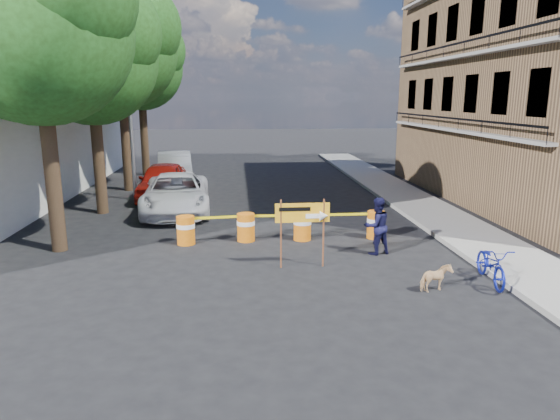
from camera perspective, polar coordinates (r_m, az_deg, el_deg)
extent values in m
plane|color=black|center=(13.77, 1.25, -6.38)|extent=(120.00, 120.00, 0.00)
cube|color=gray|center=(20.88, 16.58, -0.04)|extent=(2.40, 40.00, 0.15)
cube|color=#886545|center=(24.91, 28.69, 14.68)|extent=(8.00, 16.00, 12.00)
cylinder|color=#332316|center=(16.00, -24.64, 4.44)|extent=(0.44, 0.44, 5.04)
sphere|color=#1D3F12|center=(15.97, -25.95, 17.97)|extent=(5.20, 5.20, 5.20)
sphere|color=#1D3F12|center=(16.79, -27.48, 15.02)|extent=(3.64, 3.64, 3.64)
cylinder|color=#332316|center=(20.75, -20.06, 6.10)|extent=(0.44, 0.44, 4.76)
sphere|color=#1D3F12|center=(20.69, -20.84, 15.95)|extent=(5.00, 5.00, 5.00)
sphere|color=#1D3F12|center=(20.08, -18.91, 18.66)|extent=(3.75, 3.75, 3.75)
sphere|color=#1D3F12|center=(21.46, -22.22, 13.87)|extent=(3.50, 3.50, 3.50)
cylinder|color=#332316|center=(25.57, -17.25, 8.05)|extent=(0.44, 0.44, 5.32)
sphere|color=#1D3F12|center=(25.59, -17.86, 16.97)|extent=(5.40, 5.40, 5.40)
sphere|color=#1D3F12|center=(24.98, -16.07, 19.40)|extent=(4.05, 4.05, 4.05)
sphere|color=#1D3F12|center=(26.38, -19.20, 15.08)|extent=(3.78, 3.78, 3.78)
cylinder|color=#332316|center=(30.48, -15.27, 8.47)|extent=(0.44, 0.44, 4.93)
sphere|color=#1D3F12|center=(30.45, -15.69, 15.41)|extent=(4.80, 4.80, 4.80)
sphere|color=#1D3F12|center=(29.90, -14.31, 17.24)|extent=(3.60, 3.60, 3.60)
sphere|color=#1D3F12|center=(31.15, -16.75, 13.98)|extent=(3.36, 3.36, 3.36)
cylinder|color=gray|center=(22.90, -16.80, 10.95)|extent=(0.16, 0.16, 8.00)
cylinder|color=gray|center=(23.05, -16.16, 20.75)|extent=(1.00, 0.12, 0.12)
cube|color=silver|center=(22.96, -14.84, 20.73)|extent=(0.35, 0.18, 0.12)
cylinder|color=#D2610C|center=(15.88, -10.72, -2.29)|extent=(0.56, 0.56, 0.90)
cylinder|color=white|center=(15.84, -10.74, -1.77)|extent=(0.58, 0.58, 0.14)
cylinder|color=#D2610C|center=(15.99, -3.92, -1.99)|extent=(0.56, 0.56, 0.90)
cylinder|color=white|center=(15.95, -3.93, -1.47)|extent=(0.58, 0.58, 0.14)
cylinder|color=#D2610C|center=(16.09, 2.57, -1.88)|extent=(0.56, 0.56, 0.90)
cylinder|color=white|center=(16.05, 2.57, -1.36)|extent=(0.58, 0.58, 0.14)
cylinder|color=#D2610C|center=(16.57, 10.88, -1.67)|extent=(0.56, 0.56, 0.90)
cylinder|color=white|center=(16.53, 10.90, -1.17)|extent=(0.58, 0.58, 0.14)
cylinder|color=#592D19|center=(13.33, 0.11, -2.78)|extent=(0.05, 0.05, 1.88)
cylinder|color=#592D19|center=(13.49, 4.98, -2.64)|extent=(0.05, 0.05, 1.88)
cube|color=orange|center=(13.25, 2.58, -0.31)|extent=(1.47, 0.05, 0.52)
cube|color=white|center=(13.30, 3.84, -0.70)|extent=(0.42, 0.02, 0.13)
cone|color=white|center=(13.35, 5.04, -0.67)|extent=(0.23, 0.28, 0.27)
cube|color=black|center=(13.18, 1.70, 0.09)|extent=(0.84, 0.02, 0.10)
imported|color=black|center=(14.82, 10.99, -1.80)|extent=(0.98, 0.86, 1.69)
imported|color=#121C95|center=(13.32, 23.17, -3.88)|extent=(0.79, 1.07, 1.87)
imported|color=#E7BB84|center=(12.47, 17.38, -7.47)|extent=(0.85, 0.60, 0.65)
imported|color=white|center=(20.25, -11.78, 1.83)|extent=(2.92, 5.68, 1.53)
imported|color=maroon|center=(23.32, -13.24, 3.29)|extent=(2.03, 4.80, 1.62)
imported|color=#A0A1A7|center=(27.76, -11.94, 4.84)|extent=(2.35, 5.15, 1.64)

